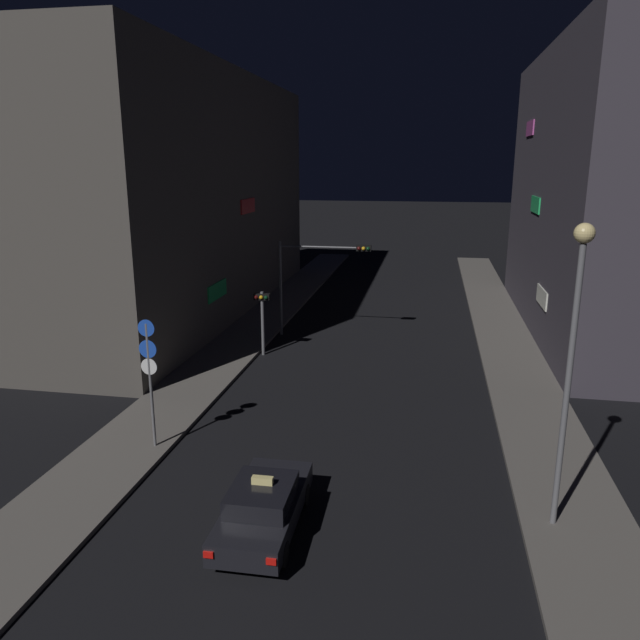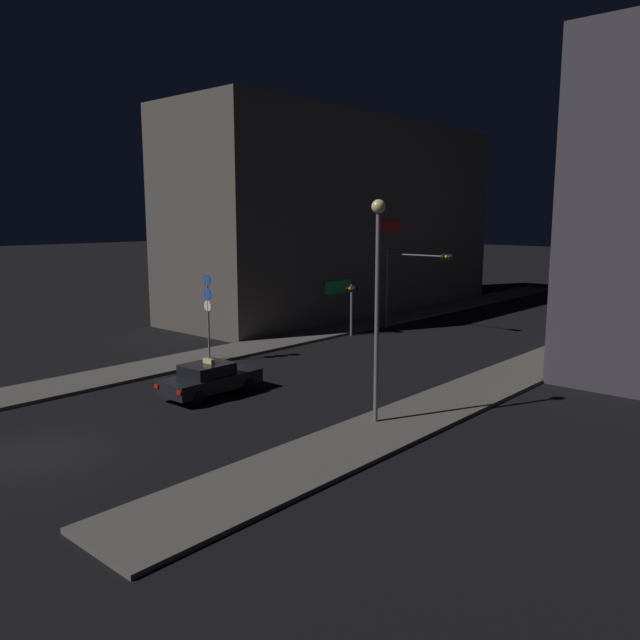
% 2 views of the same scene
% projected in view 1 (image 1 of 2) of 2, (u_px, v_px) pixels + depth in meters
% --- Properties ---
extents(sidewalk_left, '(3.07, 58.84, 0.15)m').
position_uv_depth(sidewalk_left, '(256.00, 328.00, 35.66)').
color(sidewalk_left, '#5B5651').
rests_on(sidewalk_left, ground_plane).
extents(sidewalk_right, '(3.07, 58.84, 0.15)m').
position_uv_depth(sidewalk_right, '(505.00, 340.00, 33.17)').
color(sidewalk_right, '#5B5651').
rests_on(sidewalk_right, ground_plane).
extents(building_facade_left, '(9.31, 30.71, 14.92)m').
position_uv_depth(building_facade_left, '(178.00, 196.00, 38.69)').
color(building_facade_left, '#514C47').
rests_on(building_facade_left, ground_plane).
extents(building_facade_right, '(6.29, 22.88, 15.64)m').
position_uv_depth(building_facade_right, '(595.00, 194.00, 33.64)').
color(building_facade_right, '#3D3842').
rests_on(building_facade_right, ground_plane).
extents(taxi, '(1.86, 4.47, 1.62)m').
position_uv_depth(taxi, '(264.00, 506.00, 15.95)').
color(taxi, black).
rests_on(taxi, ground_plane).
extents(traffic_light_overhead, '(5.12, 0.42, 5.32)m').
position_uv_depth(traffic_light_overhead, '(315.00, 268.00, 33.16)').
color(traffic_light_overhead, slate).
rests_on(traffic_light_overhead, ground_plane).
extents(traffic_light_left_kerb, '(0.80, 0.42, 3.29)m').
position_uv_depth(traffic_light_left_kerb, '(262.00, 309.00, 30.28)').
color(traffic_light_left_kerb, slate).
rests_on(traffic_light_left_kerb, ground_plane).
extents(sign_pole_left, '(0.61, 0.10, 4.45)m').
position_uv_depth(sign_pole_left, '(150.00, 370.00, 19.98)').
color(sign_pole_left, slate).
rests_on(sign_pole_left, sidewalk_left).
extents(street_lamp_near_block, '(0.50, 0.50, 8.00)m').
position_uv_depth(street_lamp_near_block, '(574.00, 333.00, 14.91)').
color(street_lamp_near_block, slate).
rests_on(street_lamp_near_block, sidewalk_right).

